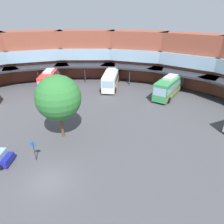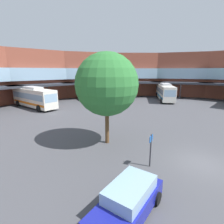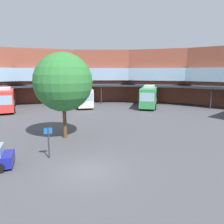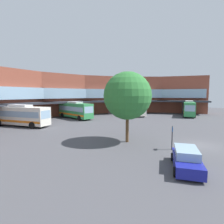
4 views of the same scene
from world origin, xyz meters
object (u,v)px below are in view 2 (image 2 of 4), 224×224
bus_0 (165,92)px  stop_sign_post (151,147)px  bus_1 (34,97)px  plaza_tree (107,85)px  parked_car (128,201)px  bus_5 (95,92)px

bus_0 → stop_sign_post: (-22.03, -19.38, -0.41)m
bus_1 → stop_sign_post: size_ratio=4.60×
bus_0 → plaza_tree: size_ratio=1.31×
parked_car → stop_sign_post: 4.61m
plaza_tree → bus_1: bearing=100.9°
plaza_tree → stop_sign_post: size_ratio=3.40×
bus_0 → bus_5: size_ratio=0.98×
bus_0 → bus_1: size_ratio=0.97×
bus_0 → bus_5: bus_5 is taller
bus_0 → bus_5: bearing=-77.5°
bus_0 → stop_sign_post: bearing=-11.0°
bus_1 → parked_car: (0.77, -27.82, -1.16)m
stop_sign_post → plaza_tree: bearing=96.9°
plaza_tree → stop_sign_post: plaza_tree is taller
bus_1 → parked_car: bearing=-19.9°
bus_1 → parked_car: 27.86m
bus_5 → plaza_tree: (-8.41, -20.95, 3.40)m
bus_1 → parked_car: bus_1 is taller
bus_1 → stop_sign_post: 25.61m
bus_1 → stop_sign_post: bus_1 is taller
bus_0 → bus_5: 15.72m
bus_0 → bus_1: bus_1 is taller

